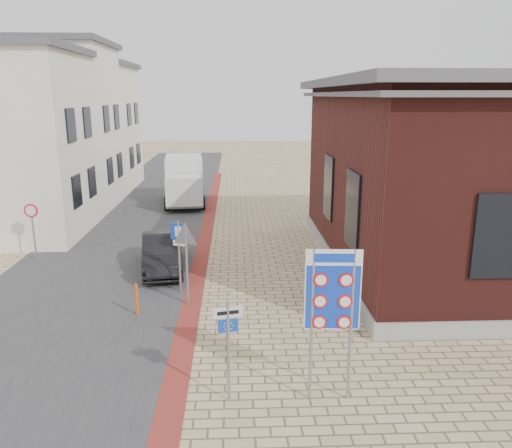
{
  "coord_description": "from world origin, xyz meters",
  "views": [
    {
      "loc": [
        -0.63,
        -10.73,
        6.22
      ],
      "look_at": [
        0.03,
        4.78,
        2.2
      ],
      "focal_mm": 35.0,
      "sensor_mm": 36.0,
      "label": 1
    }
  ],
  "objects_px": {
    "sedan": "(162,253)",
    "bollard": "(137,300)",
    "border_sign": "(333,293)",
    "parking_sign": "(179,245)",
    "box_truck": "(184,180)",
    "essen_sign": "(228,336)"
  },
  "relations": [
    {
      "from": "box_truck",
      "to": "bollard",
      "type": "relative_size",
      "value": 5.52
    },
    {
      "from": "box_truck",
      "to": "border_sign",
      "type": "distance_m",
      "value": 20.36
    },
    {
      "from": "sedan",
      "to": "essen_sign",
      "type": "height_order",
      "value": "essen_sign"
    },
    {
      "from": "sedan",
      "to": "box_truck",
      "type": "relative_size",
      "value": 0.73
    },
    {
      "from": "border_sign",
      "to": "bollard",
      "type": "xyz_separation_m",
      "value": [
        -4.8,
        4.3,
        -1.91
      ]
    },
    {
      "from": "border_sign",
      "to": "essen_sign",
      "type": "height_order",
      "value": "border_sign"
    },
    {
      "from": "sedan",
      "to": "bollard",
      "type": "height_order",
      "value": "sedan"
    },
    {
      "from": "sedan",
      "to": "parking_sign",
      "type": "height_order",
      "value": "parking_sign"
    },
    {
      "from": "essen_sign",
      "to": "parking_sign",
      "type": "xyz_separation_m",
      "value": [
        -1.63,
        6.0,
        0.15
      ]
    },
    {
      "from": "parking_sign",
      "to": "bollard",
      "type": "distance_m",
      "value": 2.31
    },
    {
      "from": "border_sign",
      "to": "parking_sign",
      "type": "xyz_separation_m",
      "value": [
        -3.73,
        6.0,
        -0.77
      ]
    },
    {
      "from": "sedan",
      "to": "box_truck",
      "type": "distance_m",
      "value": 11.52
    },
    {
      "from": "box_truck",
      "to": "bollard",
      "type": "height_order",
      "value": "box_truck"
    },
    {
      "from": "box_truck",
      "to": "essen_sign",
      "type": "relative_size",
      "value": 2.38
    },
    {
      "from": "border_sign",
      "to": "essen_sign",
      "type": "distance_m",
      "value": 2.29
    },
    {
      "from": "border_sign",
      "to": "bollard",
      "type": "distance_m",
      "value": 6.72
    },
    {
      "from": "essen_sign",
      "to": "parking_sign",
      "type": "relative_size",
      "value": 0.94
    },
    {
      "from": "bollard",
      "to": "sedan",
      "type": "bearing_deg",
      "value": 87.33
    },
    {
      "from": "bollard",
      "to": "box_truck",
      "type": "bearing_deg",
      "value": 90.31
    },
    {
      "from": "box_truck",
      "to": "parking_sign",
      "type": "height_order",
      "value": "box_truck"
    },
    {
      "from": "parking_sign",
      "to": "bollard",
      "type": "xyz_separation_m",
      "value": [
        -1.07,
        -1.7,
        -1.14
      ]
    },
    {
      "from": "essen_sign",
      "to": "border_sign",
      "type": "bearing_deg",
      "value": -12.36
    }
  ]
}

